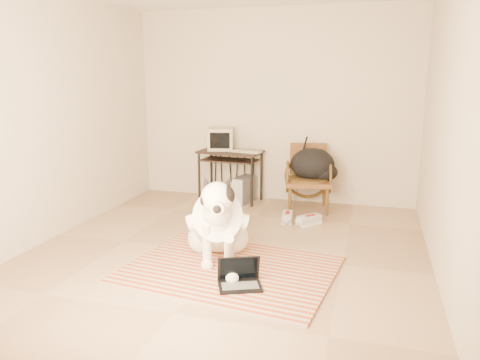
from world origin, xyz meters
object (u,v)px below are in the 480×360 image
at_px(computer_desk, 230,158).
at_px(pc_tower, 244,190).
at_px(laptop, 239,279).
at_px(backpack, 314,166).
at_px(rattan_chair, 308,177).
at_px(dog, 218,224).
at_px(crt_monitor, 221,139).

height_order(computer_desk, pc_tower, computer_desk).
distance_m(computer_desk, pc_tower, 0.49).
relative_size(laptop, computer_desk, 0.47).
height_order(laptop, backpack, backpack).
relative_size(laptop, pc_tower, 1.01).
xyz_separation_m(computer_desk, pc_tower, (0.21, -0.04, -0.44)).
xyz_separation_m(computer_desk, rattan_chair, (1.13, -0.11, -0.19)).
distance_m(rattan_chair, backpack, 0.18).
xyz_separation_m(dog, pc_tower, (-0.34, 2.14, -0.18)).
relative_size(pc_tower, backpack, 0.68).
bearing_deg(pc_tower, laptop, -75.08).
height_order(computer_desk, rattan_chair, rattan_chair).
xyz_separation_m(crt_monitor, backpack, (1.37, -0.16, -0.29)).
bearing_deg(backpack, pc_tower, 176.70).
distance_m(laptop, crt_monitor, 3.08).
relative_size(dog, computer_desk, 1.27).
relative_size(dog, laptop, 2.69).
height_order(crt_monitor, backpack, crt_monitor).
distance_m(dog, laptop, 0.71).
bearing_deg(crt_monitor, dog, -72.37).
distance_m(dog, rattan_chair, 2.15).
bearing_deg(crt_monitor, backpack, -6.48).
bearing_deg(backpack, rattan_chair, -174.42).
bearing_deg(dog, computer_desk, 104.21).
bearing_deg(computer_desk, backpack, -4.68).
distance_m(pc_tower, backpack, 1.08).
relative_size(computer_desk, backpack, 1.45).
bearing_deg(crt_monitor, pc_tower, -14.85).
bearing_deg(pc_tower, dog, -80.91).
distance_m(crt_monitor, pc_tower, 0.80).
xyz_separation_m(computer_desk, crt_monitor, (-0.16, 0.06, 0.26)).
relative_size(dog, backpack, 1.84).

